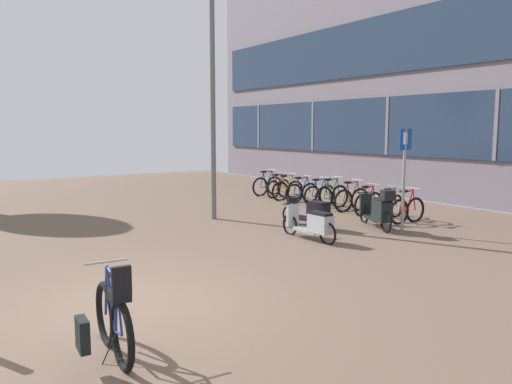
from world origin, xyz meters
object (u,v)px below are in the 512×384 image
at_px(bicycle_rack_00, 407,210).
at_px(bicycle_rack_09, 267,186).
at_px(scooter_mid, 312,213).
at_px(bicycle_rack_01, 390,206).
at_px(parking_sign, 404,169).
at_px(bicycle_rack_06, 302,193).
at_px(bicycle_rack_08, 279,188).
at_px(lamp_post, 213,88).
at_px(bicycle_rack_04, 332,197).
at_px(bicycle_rack_02, 368,203).
at_px(bicycle_rack_03, 352,200).
at_px(bicycle_foreground, 112,321).
at_px(bicycle_rack_07, 288,190).
at_px(scooter_near, 313,224).
at_px(bicycle_rack_05, 320,195).
at_px(scooter_far, 379,210).

distance_m(bicycle_rack_00, bicycle_rack_09, 6.74).
bearing_deg(scooter_mid, bicycle_rack_01, -3.46).
bearing_deg(parking_sign, bicycle_rack_06, 77.71).
bearing_deg(bicycle_rack_08, lamp_post, -147.50).
bearing_deg(bicycle_rack_08, bicycle_rack_04, -92.10).
distance_m(bicycle_rack_02, bicycle_rack_03, 0.75).
height_order(bicycle_rack_02, bicycle_rack_08, bicycle_rack_08).
height_order(bicycle_rack_01, bicycle_rack_04, bicycle_rack_04).
bearing_deg(bicycle_foreground, bicycle_rack_06, 41.51).
distance_m(bicycle_rack_04, bicycle_rack_07, 2.25).
distance_m(bicycle_rack_03, bicycle_rack_06, 2.25).
height_order(bicycle_rack_01, bicycle_rack_07, bicycle_rack_07).
bearing_deg(bicycle_foreground, parking_sign, 19.22).
bearing_deg(bicycle_rack_01, scooter_mid, 176.54).
xyz_separation_m(bicycle_rack_02, scooter_near, (-3.58, -1.78, 0.05)).
bearing_deg(bicycle_rack_04, bicycle_rack_05, 79.38).
bearing_deg(bicycle_rack_07, bicycle_rack_01, -87.32).
xyz_separation_m(bicycle_rack_03, bicycle_rack_06, (-0.13, 2.24, -0.01)).
height_order(bicycle_foreground, bicycle_rack_04, bicycle_foreground).
height_order(bicycle_rack_06, bicycle_rack_08, bicycle_rack_06).
xyz_separation_m(bicycle_rack_02, bicycle_rack_05, (0.07, 2.24, 0.01)).
relative_size(bicycle_rack_08, scooter_near, 0.69).
relative_size(bicycle_rack_00, lamp_post, 0.20).
distance_m(bicycle_rack_01, bicycle_rack_06, 3.75).
bearing_deg(bicycle_rack_04, bicycle_rack_07, 91.14).
relative_size(bicycle_rack_09, parking_sign, 0.57).
relative_size(bicycle_rack_00, bicycle_rack_01, 1.01).
xyz_separation_m(bicycle_rack_03, scooter_far, (-1.44, -2.42, 0.13)).
bearing_deg(bicycle_rack_04, parking_sign, -106.87).
bearing_deg(bicycle_rack_01, lamp_post, 148.19).
distance_m(scooter_far, parking_sign, 1.24).
distance_m(bicycle_rack_05, scooter_far, 4.18).
relative_size(bicycle_rack_03, scooter_far, 0.76).
relative_size(bicycle_rack_04, bicycle_rack_09, 1.01).
height_order(scooter_near, lamp_post, lamp_post).
relative_size(bicycle_rack_00, bicycle_rack_02, 1.02).
bearing_deg(bicycle_rack_00, bicycle_rack_04, 89.59).
xyz_separation_m(bicycle_foreground, lamp_post, (5.08, 6.93, 3.18)).
height_order(bicycle_rack_08, bicycle_rack_09, bicycle_rack_09).
bearing_deg(bicycle_rack_05, lamp_post, -174.63).
bearing_deg(bicycle_foreground, bicycle_rack_05, 38.35).
height_order(bicycle_rack_09, scooter_far, scooter_far).
distance_m(bicycle_rack_08, bicycle_rack_09, 0.75).
height_order(bicycle_rack_00, scooter_near, bicycle_rack_00).
xyz_separation_m(scooter_near, scooter_mid, (0.95, 1.20, -0.00)).
bearing_deg(bicycle_rack_00, scooter_far, -172.01).
height_order(scooter_far, parking_sign, parking_sign).
distance_m(bicycle_rack_02, bicycle_rack_09, 5.24).
height_order(bicycle_rack_03, lamp_post, lamp_post).
distance_m(bicycle_rack_02, scooter_near, 4.00).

